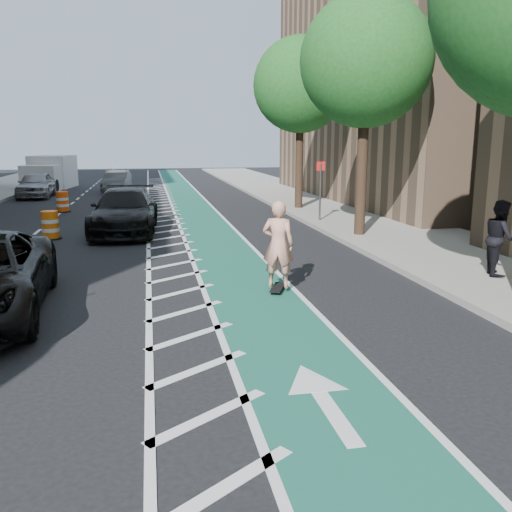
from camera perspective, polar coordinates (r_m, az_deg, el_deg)
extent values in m
plane|color=black|center=(9.41, -16.12, -8.77)|extent=(120.00, 120.00, 0.00)
cube|color=#19594B|center=(19.18, -4.67, 2.17)|extent=(2.00, 90.00, 0.01)
cube|color=silver|center=(19.07, -9.16, 2.00)|extent=(1.40, 90.00, 0.01)
cube|color=gray|center=(20.90, 13.34, 2.89)|extent=(5.00, 90.00, 0.15)
cube|color=gray|center=(20.01, 6.93, 2.75)|extent=(0.12, 90.00, 0.16)
cube|color=#84664C|center=(33.80, 20.04, 21.94)|extent=(14.00, 22.00, 19.00)
cylinder|color=#382619|center=(18.21, 11.63, 8.41)|extent=(0.36, 0.36, 4.40)
sphere|color=#1A4E1A|center=(18.36, 12.13, 19.69)|extent=(4.20, 4.20, 4.20)
cylinder|color=#382619|center=(25.77, 4.72, 9.58)|extent=(0.36, 0.36, 4.40)
sphere|color=#1A4E1A|center=(25.88, 4.87, 17.57)|extent=(4.20, 4.20, 4.20)
cylinder|color=#4C4C4C|center=(21.93, 6.77, 6.51)|extent=(0.08, 0.08, 2.40)
cube|color=red|center=(21.85, 6.84, 9.38)|extent=(0.35, 0.02, 0.35)
cube|color=black|center=(11.99, 2.30, -3.32)|extent=(0.53, 0.85, 0.03)
cylinder|color=black|center=(12.28, 2.12, -3.26)|extent=(0.05, 0.07, 0.06)
cylinder|color=black|center=(12.26, 2.90, -3.30)|extent=(0.05, 0.07, 0.06)
cylinder|color=black|center=(11.76, 1.67, -3.95)|extent=(0.05, 0.07, 0.06)
cylinder|color=black|center=(11.73, 2.49, -3.99)|extent=(0.05, 0.07, 0.06)
imported|color=tan|center=(11.77, 2.34, 1.24)|extent=(0.82, 0.69, 1.91)
imported|color=black|center=(20.18, -13.63, 4.62)|extent=(2.50, 5.56, 1.58)
imported|color=#9B9CA1|center=(34.70, -22.13, 6.98)|extent=(1.84, 4.49, 1.52)
imported|color=#595A5E|center=(36.80, -14.45, 7.62)|extent=(1.81, 4.35, 1.40)
imported|color=black|center=(13.95, 24.30, 1.76)|extent=(0.94, 1.05, 1.78)
cube|color=white|center=(41.83, -20.56, 8.32)|extent=(2.97, 3.94, 2.27)
cube|color=white|center=(39.25, -21.69, 7.63)|extent=(2.50, 2.11, 1.70)
cylinder|color=black|center=(39.19, -23.27, 6.83)|extent=(0.39, 0.83, 0.80)
cylinder|color=black|center=(38.54, -20.39, 6.98)|extent=(0.39, 0.83, 0.80)
cylinder|color=black|center=(43.05, -21.44, 7.35)|extent=(0.39, 0.83, 0.80)
cylinder|color=black|center=(42.46, -18.80, 7.48)|extent=(0.39, 0.83, 0.80)
cylinder|color=orange|center=(19.65, -20.84, 3.06)|extent=(0.55, 0.55, 0.96)
cylinder|color=silver|center=(19.67, -20.81, 2.60)|extent=(0.56, 0.56, 0.13)
cylinder|color=silver|center=(19.63, -20.87, 3.46)|extent=(0.56, 0.56, 0.13)
cylinder|color=black|center=(19.72, -20.74, 1.75)|extent=(0.70, 0.70, 0.04)
cylinder|color=#FF520D|center=(27.12, -19.70, 5.39)|extent=(0.55, 0.55, 0.95)
cylinder|color=silver|center=(27.14, -19.67, 5.06)|extent=(0.56, 0.56, 0.13)
cylinder|color=silver|center=(27.11, -19.72, 5.68)|extent=(0.56, 0.56, 0.13)
cylinder|color=black|center=(27.17, -19.63, 4.44)|extent=(0.70, 0.70, 0.04)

